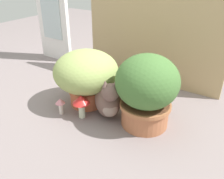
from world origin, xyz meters
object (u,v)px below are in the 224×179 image
Objects in this scene: grass_planter at (86,75)px; leafy_planter at (147,89)px; mushroom_ornament_red at (81,102)px; mushroom_ornament_pink at (60,103)px; cat at (108,99)px.

leafy_planter is (0.45, 0.00, 0.02)m from grass_planter.
grass_planter is 2.70× the size of mushroom_ornament_red.
mushroom_ornament_red is (-0.37, -0.16, -0.13)m from leafy_planter.
mushroom_ornament_pink is 0.71× the size of mushroom_ornament_red.
cat is (0.21, -0.05, -0.10)m from grass_planter.
grass_planter is 1.25× the size of cat.
cat is at bearing -12.28° from grass_planter.
mushroom_ornament_pink is at bearing -149.73° from cat.
leafy_planter is 0.43m from mushroom_ornament_red.
cat is at bearing -168.81° from leafy_planter.
leafy_planter is 3.91× the size of mushroom_ornament_pink.
grass_planter reaches higher than cat.
cat is 2.15× the size of mushroom_ornament_red.
leafy_planter reaches higher than mushroom_ornament_pink.
leafy_planter reaches higher than grass_planter.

